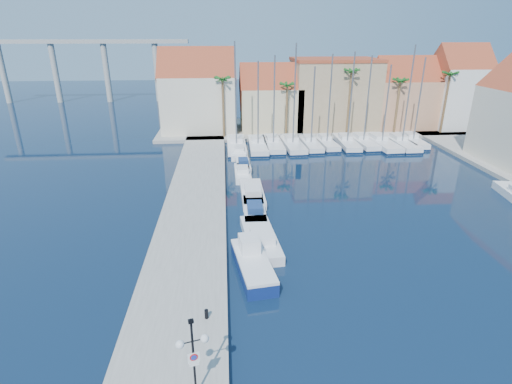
{
  "coord_description": "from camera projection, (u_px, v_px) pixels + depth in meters",
  "views": [
    {
      "loc": [
        -5.83,
        -20.87,
        16.04
      ],
      "look_at": [
        -3.28,
        11.5,
        3.0
      ],
      "focal_mm": 28.0,
      "sensor_mm": 36.0,
      "label": 1
    }
  ],
  "objects": [
    {
      "name": "sailboat_9",
      "position": [
        400.0,
        142.0,
        60.1
      ],
      "size": [
        2.62,
        9.64,
        14.48
      ],
      "rotation": [
        0.0,
        0.0,
        0.01
      ],
      "color": "white",
      "rests_on": "ground"
    },
    {
      "name": "sailboat_5",
      "position": [
        326.0,
        142.0,
        59.94
      ],
      "size": [
        2.5,
        8.2,
        13.28
      ],
      "rotation": [
        0.0,
        0.0,
        0.04
      ],
      "color": "white",
      "rests_on": "ground"
    },
    {
      "name": "motorboat_west_0",
      "position": [
        261.0,
        238.0,
        32.3
      ],
      "size": [
        3.02,
        7.64,
        1.4
      ],
      "rotation": [
        0.0,
        0.0,
        0.09
      ],
      "color": "white",
      "rests_on": "ground"
    },
    {
      "name": "bollard",
      "position": [
        206.0,
        314.0,
        23.21
      ],
      "size": [
        0.23,
        0.23,
        0.57
      ],
      "primitive_type": "cylinder",
      "color": "black",
      "rests_on": "quay_west"
    },
    {
      "name": "building_3",
      "position": [
        403.0,
        96.0,
        68.83
      ],
      "size": [
        10.3,
        8.0,
        12.0
      ],
      "color": "tan",
      "rests_on": "shore_north"
    },
    {
      "name": "sailboat_7",
      "position": [
        362.0,
        141.0,
        60.51
      ],
      "size": [
        2.89,
        8.89,
        13.04
      ],
      "rotation": [
        0.0,
        0.0,
        0.06
      ],
      "color": "white",
      "rests_on": "ground"
    },
    {
      "name": "motorboat_west_4",
      "position": [
        243.0,
        165.0,
        50.27
      ],
      "size": [
        1.79,
        5.26,
        1.4
      ],
      "rotation": [
        0.0,
        0.0,
        0.02
      ],
      "color": "white",
      "rests_on": "ground"
    },
    {
      "name": "motorboat_west_1",
      "position": [
        254.0,
        211.0,
        37.33
      ],
      "size": [
        2.1,
        6.19,
        1.4
      ],
      "rotation": [
        0.0,
        0.0,
        -0.02
      ],
      "color": "white",
      "rests_on": "ground"
    },
    {
      "name": "lamp_post",
      "position": [
        193.0,
        347.0,
        17.32
      ],
      "size": [
        1.43,
        0.66,
        4.31
      ],
      "rotation": [
        0.0,
        0.0,
        0.26
      ],
      "color": "black",
      "rests_on": "quay_west"
    },
    {
      "name": "motorboat_west_3",
      "position": [
        243.0,
        173.0,
        47.35
      ],
      "size": [
        1.83,
        5.68,
        1.4
      ],
      "rotation": [
        0.0,
        0.0,
        0.0
      ],
      "color": "white",
      "rests_on": "ground"
    },
    {
      "name": "sailboat_1",
      "position": [
        258.0,
        145.0,
        58.72
      ],
      "size": [
        2.72,
        9.74,
        12.43
      ],
      "rotation": [
        0.0,
        0.0,
        -0.02
      ],
      "color": "white",
      "rests_on": "ground"
    },
    {
      "name": "palm_3",
      "position": [
        400.0,
        83.0,
        62.96
      ],
      "size": [
        2.6,
        2.6,
        9.65
      ],
      "color": "brown",
      "rests_on": "shore_north"
    },
    {
      "name": "sailboat_3",
      "position": [
        292.0,
        144.0,
        59.33
      ],
      "size": [
        3.0,
        9.93,
        14.71
      ],
      "rotation": [
        0.0,
        0.0,
        0.04
      ],
      "color": "white",
      "rests_on": "ground"
    },
    {
      "name": "sailboat_6",
      "position": [
        346.0,
        142.0,
        60.13
      ],
      "size": [
        2.7,
        9.19,
        13.61
      ],
      "rotation": [
        0.0,
        0.0,
        -0.03
      ],
      "color": "white",
      "rests_on": "ground"
    },
    {
      "name": "fishing_boat",
      "position": [
        252.0,
        263.0,
        28.48
      ],
      "size": [
        3.01,
        6.59,
        2.22
      ],
      "rotation": [
        0.0,
        0.0,
        0.14
      ],
      "color": "navy",
      "rests_on": "ground"
    },
    {
      "name": "palm_4",
      "position": [
        450.0,
        76.0,
        63.19
      ],
      "size": [
        2.6,
        2.6,
        10.65
      ],
      "color": "brown",
      "rests_on": "shore_north"
    },
    {
      "name": "palm_2",
      "position": [
        351.0,
        74.0,
        61.85
      ],
      "size": [
        2.6,
        2.6,
        11.15
      ],
      "color": "brown",
      "rests_on": "shore_north"
    },
    {
      "name": "building_4",
      "position": [
        457.0,
        89.0,
        68.15
      ],
      "size": [
        8.3,
        8.0,
        14.0
      ],
      "color": "white",
      "rests_on": "shore_north"
    },
    {
      "name": "quay_west",
      "position": [
        194.0,
        213.0,
        37.45
      ],
      "size": [
        6.0,
        77.0,
        0.5
      ],
      "primitive_type": "cube",
      "color": "gray",
      "rests_on": "ground"
    },
    {
      "name": "sailboat_2",
      "position": [
        273.0,
        144.0,
        59.41
      ],
      "size": [
        2.63,
        9.6,
        13.14
      ],
      "rotation": [
        0.0,
        0.0,
        0.01
      ],
      "color": "white",
      "rests_on": "ground"
    },
    {
      "name": "sailboat_8",
      "position": [
        380.0,
        142.0,
        60.21
      ],
      "size": [
        3.28,
        10.41,
        11.85
      ],
      "rotation": [
        0.0,
        0.0,
        0.06
      ],
      "color": "white",
      "rests_on": "ground"
    },
    {
      "name": "shore_north",
      "position": [
        314.0,
        128.0,
        70.75
      ],
      "size": [
        54.0,
        16.0,
        0.5
      ],
      "primitive_type": "cube",
      "color": "gray",
      "rests_on": "ground"
    },
    {
      "name": "palm_1",
      "position": [
        287.0,
        87.0,
        61.82
      ],
      "size": [
        2.6,
        2.6,
        9.15
      ],
      "color": "brown",
      "rests_on": "shore_north"
    },
    {
      "name": "palm_0",
      "position": [
        222.0,
        81.0,
        60.74
      ],
      "size": [
        2.6,
        2.6,
        10.15
      ],
      "color": "brown",
      "rests_on": "shore_north"
    },
    {
      "name": "sailboat_10",
      "position": [
        412.0,
        140.0,
        61.14
      ],
      "size": [
        2.64,
        8.47,
        12.75
      ],
      "rotation": [
        0.0,
        0.0,
        -0.05
      ],
      "color": "white",
      "rests_on": "ground"
    },
    {
      "name": "ground",
      "position": [
        321.0,
        300.0,
        25.71
      ],
      "size": [
        260.0,
        260.0,
        0.0
      ],
      "primitive_type": "plane",
      "color": "#081B31",
      "rests_on": "ground"
    },
    {
      "name": "building_2",
      "position": [
        333.0,
        93.0,
        68.73
      ],
      "size": [
        14.2,
        10.2,
        11.5
      ],
      "color": "tan",
      "rests_on": "shore_north"
    },
    {
      "name": "sailboat_0",
      "position": [
        236.0,
        145.0,
        58.75
      ],
      "size": [
        2.76,
        10.26,
        14.94
      ],
      "rotation": [
        0.0,
        0.0,
        0.0
      ],
      "color": "white",
      "rests_on": "ground"
    },
    {
      "name": "motorboat_west_5",
      "position": [
        239.0,
        152.0,
        55.7
      ],
      "size": [
        2.29,
        6.38,
        1.4
      ],
      "rotation": [
        0.0,
        0.0,
        -0.04
      ],
      "color": "white",
      "rests_on": "ground"
    },
    {
      "name": "sailboat_4",
      "position": [
        310.0,
        144.0,
        59.42
      ],
      "size": [
        2.45,
        8.45,
        11.65
      ],
      "rotation": [
        0.0,
        0.0,
        0.03
      ],
      "color": "white",
      "rests_on": "ground"
    },
    {
      "name": "building_0",
      "position": [
        199.0,
        94.0,
        66.03
      ],
      "size": [
        12.3,
        9.0,
        13.5
      ],
      "color": "beige",
      "rests_on": "shore_north"
    },
    {
      "name": "motorboat_west_2",
      "position": [
        252.0,
        193.0,
        41.34
      ],
      "size": [
        2.32,
        7.12,
        1.4
      ],
      "rotation": [
        0.0,
        0.0,
        0.01
      ],
      "color": "white",
      "rests_on": "ground"
    },
    {
      "name": "viaduct",
      "position": [
        83.0,
        58.0,
        94.89
      ],
      "size": [
        48.0,
        2.2,
        14.45
      ],
      "color": "#9E9E99",
      "rests_on": "ground"
    },
    {
      "name": "building_1",
      "position": [
        271.0,
        101.0,
        67.36
      ],
      "size": [
        10.3,
        8.0,
        11.0
      ],
      "color": "#CAB98E",
      "rests_on": "shore_north"
    }
  ]
}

